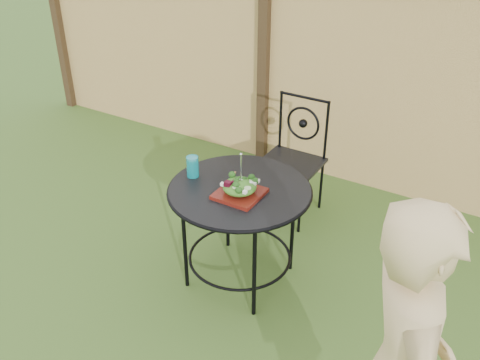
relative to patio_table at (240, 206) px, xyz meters
The scene contains 7 objects.
fence 1.79m from the patio_table, 70.83° to the left, with size 8.00×0.12×1.90m.
patio_table is the anchor object (origin of this frame).
patio_chair 0.96m from the patio_table, 94.91° to the left, with size 0.46×0.46×0.95m.
salad_plate 0.17m from the patio_table, 59.74° to the right, with size 0.27×0.27×0.02m, color #4D0E0B.
salad 0.22m from the patio_table, 59.74° to the right, with size 0.21×0.21×0.08m, color #235614.
fork 0.34m from the patio_table, 54.28° to the right, with size 0.01×0.01×0.18m, color silver.
drinking_glass 0.40m from the patio_table, behind, with size 0.08×0.08×0.14m, color #0B7F87.
Camera 1 is at (0.91, -1.92, 2.48)m, focal length 40.00 mm.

